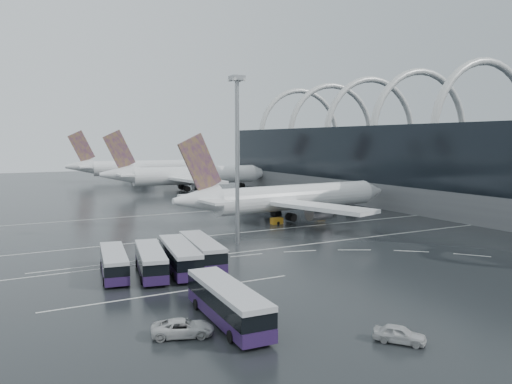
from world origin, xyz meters
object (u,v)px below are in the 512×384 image
van_curve_a (183,328)px  gse_cart_belly_c (277,221)px  bus_row_far_c (228,302)px  van_curve_b (400,334)px  bus_row_near_b (151,260)px  bus_row_near_d (202,251)px  gse_cart_belly_d (331,209)px  airliner_main (287,198)px  gse_cart_belly_a (320,214)px  airliner_gate_b (187,176)px  bus_row_near_c (180,256)px  bus_row_near_a (114,262)px  floodlight_mast (237,139)px  airliner_gate_c (137,168)px

van_curve_a → gse_cart_belly_c: (35.64, 44.94, -0.10)m
bus_row_far_c → van_curve_b: 15.11m
bus_row_near_b → bus_row_near_d: bus_row_near_d is taller
gse_cart_belly_d → gse_cart_belly_c: bearing=-156.1°
airliner_main → bus_row_near_b: size_ratio=3.98×
airliner_main → gse_cart_belly_a: airliner_main is taller
airliner_gate_b → airliner_main: bearing=-88.3°
bus_row_near_c → van_curve_a: 21.53m
bus_row_near_a → gse_cart_belly_c: size_ratio=5.45×
bus_row_far_c → gse_cart_belly_d: bearing=-41.0°
bus_row_near_c → floodlight_mast: bearing=-41.7°
bus_row_far_c → gse_cart_belly_c: bearing=-32.2°
bus_row_near_c → bus_row_far_c: (-2.21, -19.20, -0.00)m
bus_row_near_c → gse_cart_belly_d: 58.97m
bus_row_near_a → van_curve_b: bus_row_near_a is taller
bus_row_near_b → bus_row_near_c: bearing=-80.7°
bus_row_near_d → bus_row_far_c: same height
floodlight_mast → gse_cart_belly_a: size_ratio=12.85×
bus_row_near_a → bus_row_near_c: bearing=-93.0°
bus_row_near_b → van_curve_a: bearing=-178.2°
bus_row_near_d → gse_cart_belly_d: (44.97, 31.79, -1.23)m
airliner_gate_c → gse_cart_belly_c: (-3.14, -116.37, -4.44)m
gse_cart_belly_d → van_curve_b: bearing=-122.4°
bus_row_near_b → bus_row_far_c: (1.50, -19.30, 0.13)m
airliner_main → bus_row_near_c: 43.67m
airliner_gate_c → floodlight_mast: (-18.22, -129.68, 11.54)m
floodlight_mast → bus_row_far_c: bearing=-117.5°
bus_row_far_c → floodlight_mast: floodlight_mast is taller
airliner_gate_c → bus_row_near_d: 142.21m
bus_row_near_d → van_curve_a: size_ratio=2.70×
bus_row_near_a → gse_cart_belly_a: (49.63, 26.66, -1.10)m
airliner_gate_b → airliner_gate_c: (-3.48, 48.05, 0.15)m
bus_row_near_c → airliner_gate_c: bearing=-4.0°
van_curve_b → gse_cart_belly_c: 58.25m
airliner_gate_b → bus_row_near_a: size_ratio=4.51×
airliner_gate_b → bus_row_near_d: size_ratio=3.99×
gse_cart_belly_d → airliner_gate_c: bearing=98.8°
airliner_gate_c → bus_row_near_a: size_ratio=4.53×
airliner_gate_c → bus_row_near_c: (-31.86, -140.95, -3.18)m
airliner_gate_b → bus_row_near_a: 101.02m
airliner_gate_c → gse_cart_belly_a: airliner_gate_c is taller
bus_row_near_a → van_curve_b: 35.53m
van_curve_a → gse_cart_belly_c: 57.36m
airliner_gate_c → gse_cart_belly_c: 116.49m
van_curve_a → van_curve_b: size_ratio=1.25×
van_curve_b → gse_cart_belly_d: bearing=19.2°
van_curve_a → gse_cart_belly_d: van_curve_a is taller
airliner_gate_b → van_curve_a: (-42.26, -113.25, -4.18)m
bus_row_near_c → gse_cart_belly_d: bus_row_near_c is taller
bus_row_near_d → van_curve_a: 24.39m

